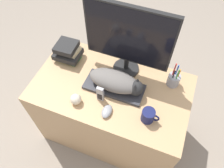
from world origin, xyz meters
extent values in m
plane|color=gray|center=(0.00, 0.00, 0.00)|extent=(12.00, 12.00, 0.00)
cube|color=tan|center=(0.00, 0.33, 0.37)|extent=(1.14, 0.66, 0.73)
cube|color=#2D2D33|center=(0.02, 0.33, 0.74)|extent=(0.43, 0.18, 0.02)
ellipsoid|color=#66605B|center=(0.02, 0.33, 0.82)|extent=(0.36, 0.17, 0.13)
sphere|color=#262626|center=(0.18, 0.33, 0.81)|extent=(0.11, 0.11, 0.11)
cone|color=#262626|center=(0.18, 0.30, 0.86)|extent=(0.04, 0.04, 0.04)
cone|color=#262626|center=(0.18, 0.36, 0.86)|extent=(0.04, 0.04, 0.04)
cylinder|color=black|center=(0.04, 0.53, 0.74)|extent=(0.20, 0.20, 0.02)
cylinder|color=black|center=(0.04, 0.53, 0.80)|extent=(0.04, 0.04, 0.11)
cube|color=black|center=(0.04, 0.53, 1.07)|extent=(0.60, 0.03, 0.45)
cube|color=black|center=(0.04, 0.52, 1.07)|extent=(0.57, 0.01, 0.42)
ellipsoid|color=gray|center=(0.05, 0.13, 0.75)|extent=(0.06, 0.11, 0.04)
cylinder|color=#141947|center=(0.31, 0.18, 0.78)|extent=(0.09, 0.09, 0.10)
torus|color=#141947|center=(0.36, 0.18, 0.78)|extent=(0.07, 0.01, 0.07)
cylinder|color=#939399|center=(0.41, 0.52, 0.78)|extent=(0.09, 0.09, 0.09)
cylinder|color=orange|center=(0.43, 0.53, 0.83)|extent=(0.01, 0.01, 0.13)
cylinder|color=#1E47B2|center=(0.41, 0.54, 0.84)|extent=(0.01, 0.01, 0.15)
cylinder|color=#B21E1E|center=(0.39, 0.53, 0.85)|extent=(0.01, 0.01, 0.17)
cylinder|color=black|center=(0.39, 0.50, 0.83)|extent=(0.01, 0.01, 0.13)
cylinder|color=#338C38|center=(0.42, 0.50, 0.84)|extent=(0.01, 0.01, 0.15)
sphere|color=beige|center=(-0.18, 0.12, 0.77)|extent=(0.08, 0.08, 0.08)
cube|color=#99999E|center=(-0.03, 0.21, 0.80)|extent=(0.05, 0.02, 0.13)
cube|color=black|center=(-0.03, 0.20, 0.78)|extent=(0.03, 0.00, 0.06)
cube|color=#2D6B38|center=(-0.43, 0.47, 0.75)|extent=(0.21, 0.13, 0.03)
cube|color=black|center=(-0.42, 0.47, 0.78)|extent=(0.20, 0.17, 0.04)
cube|color=#C6B284|center=(-0.42, 0.48, 0.82)|extent=(0.19, 0.12, 0.03)
cube|color=black|center=(-0.42, 0.47, 0.85)|extent=(0.16, 0.16, 0.04)
camera|label=1|loc=(0.33, -0.50, 2.04)|focal=35.00mm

